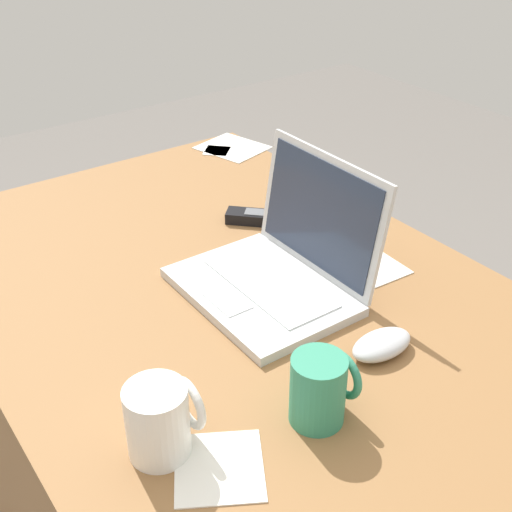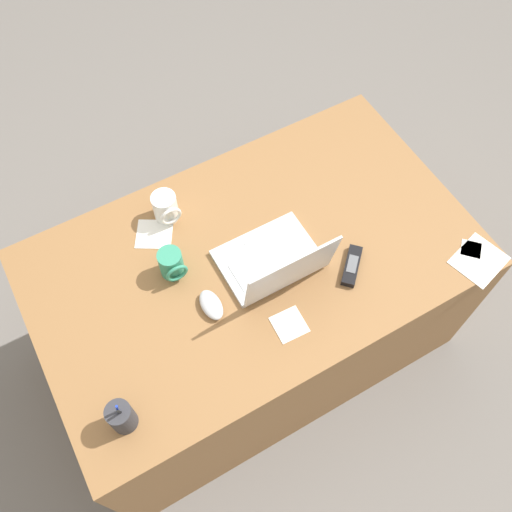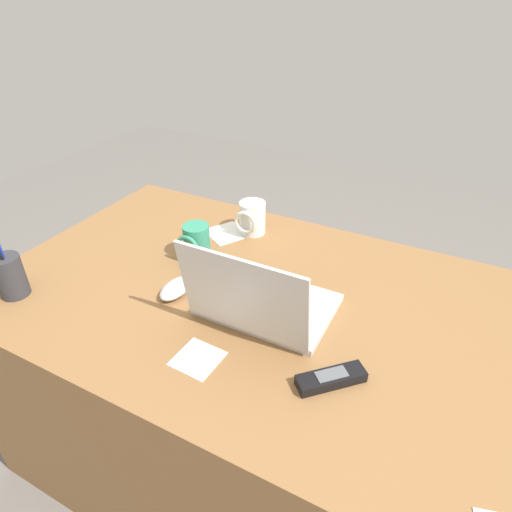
{
  "view_description": "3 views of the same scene",
  "coord_description": "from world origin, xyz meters",
  "px_view_note": "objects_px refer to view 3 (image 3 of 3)",
  "views": [
    {
      "loc": [
        0.78,
        -0.56,
        1.41
      ],
      "look_at": [
        -0.06,
        0.04,
        0.78
      ],
      "focal_mm": 47.23,
      "sensor_mm": 36.0,
      "label": 1
    },
    {
      "loc": [
        0.45,
        0.81,
        2.34
      ],
      "look_at": [
        0.01,
        0.03,
        0.77
      ],
      "focal_mm": 39.2,
      "sensor_mm": 36.0,
      "label": 2
    },
    {
      "loc": [
        -0.41,
        0.82,
        1.43
      ],
      "look_at": [
        0.03,
        -0.02,
        0.82
      ],
      "focal_mm": 30.7,
      "sensor_mm": 36.0,
      "label": 3
    }
  ],
  "objects_px": {
    "coffee_mug_tall": "(196,242)",
    "computer_mouse": "(176,288)",
    "laptop": "(261,302)",
    "cordless_phone": "(331,378)",
    "coffee_mug_white": "(252,218)",
    "pen_holder": "(10,276)"
  },
  "relations": [
    {
      "from": "laptop",
      "to": "cordless_phone",
      "type": "relative_size",
      "value": 2.38
    },
    {
      "from": "cordless_phone",
      "to": "coffee_mug_white",
      "type": "bearing_deg",
      "value": -47.5
    },
    {
      "from": "coffee_mug_white",
      "to": "pen_holder",
      "type": "bearing_deg",
      "value": 55.32
    },
    {
      "from": "coffee_mug_white",
      "to": "cordless_phone",
      "type": "bearing_deg",
      "value": 132.5
    },
    {
      "from": "pen_holder",
      "to": "coffee_mug_white",
      "type": "bearing_deg",
      "value": -124.68
    },
    {
      "from": "laptop",
      "to": "coffee_mug_tall",
      "type": "height_order",
      "value": "laptop"
    },
    {
      "from": "computer_mouse",
      "to": "coffee_mug_white",
      "type": "height_order",
      "value": "coffee_mug_white"
    },
    {
      "from": "coffee_mug_white",
      "to": "pen_holder",
      "type": "height_order",
      "value": "pen_holder"
    },
    {
      "from": "coffee_mug_tall",
      "to": "cordless_phone",
      "type": "distance_m",
      "value": 0.59
    },
    {
      "from": "laptop",
      "to": "computer_mouse",
      "type": "height_order",
      "value": "laptop"
    },
    {
      "from": "cordless_phone",
      "to": "laptop",
      "type": "bearing_deg",
      "value": -27.97
    },
    {
      "from": "laptop",
      "to": "coffee_mug_white",
      "type": "xyz_separation_m",
      "value": [
        0.22,
        -0.36,
        0.01
      ]
    },
    {
      "from": "coffee_mug_white",
      "to": "laptop",
      "type": "bearing_deg",
      "value": 121.01
    },
    {
      "from": "coffee_mug_tall",
      "to": "laptop",
      "type": "bearing_deg",
      "value": 152.3
    },
    {
      "from": "cordless_phone",
      "to": "computer_mouse",
      "type": "bearing_deg",
      "value": -12.04
    },
    {
      "from": "coffee_mug_tall",
      "to": "computer_mouse",
      "type": "bearing_deg",
      "value": 106.23
    },
    {
      "from": "laptop",
      "to": "coffee_mug_tall",
      "type": "relative_size",
      "value": 3.05
    },
    {
      "from": "laptop",
      "to": "cordless_phone",
      "type": "height_order",
      "value": "laptop"
    },
    {
      "from": "coffee_mug_tall",
      "to": "pen_holder",
      "type": "distance_m",
      "value": 0.5
    },
    {
      "from": "cordless_phone",
      "to": "pen_holder",
      "type": "relative_size",
      "value": 0.81
    },
    {
      "from": "coffee_mug_tall",
      "to": "cordless_phone",
      "type": "xyz_separation_m",
      "value": [
        -0.52,
        0.27,
        -0.04
      ]
    },
    {
      "from": "coffee_mug_white",
      "to": "coffee_mug_tall",
      "type": "height_order",
      "value": "coffee_mug_white"
    }
  ]
}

